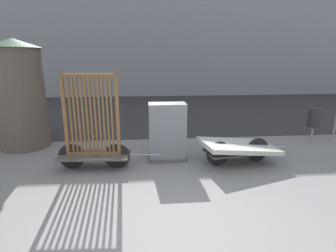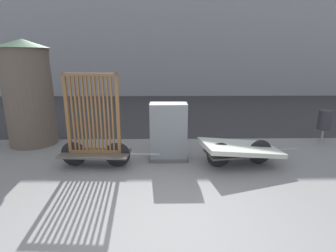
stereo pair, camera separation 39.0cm
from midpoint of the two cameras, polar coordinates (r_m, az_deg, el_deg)
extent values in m
plane|color=slate|center=(4.08, 3.56, -22.12)|extent=(60.00, 60.00, 0.00)
cube|color=#2D2D30|center=(12.59, 0.38, 3.55)|extent=(56.00, 9.27, 0.01)
cube|color=gray|center=(19.12, -0.08, 21.41)|extent=(48.00, 4.00, 9.34)
cube|color=#4C4742|center=(6.19, -13.78, -5.85)|extent=(1.59, 0.75, 0.04)
cylinder|color=black|center=(6.08, -9.15, -6.19)|extent=(0.59, 0.07, 0.59)
cylinder|color=black|center=(6.36, -18.19, -5.82)|extent=(0.59, 0.07, 0.59)
cylinder|color=gray|center=(5.98, -3.27, -6.16)|extent=(0.70, 0.07, 0.03)
cube|color=brown|center=(6.17, -13.81, -5.37)|extent=(1.20, 0.14, 0.07)
cube|color=brown|center=(5.83, -14.86, 10.75)|extent=(1.20, 0.14, 0.07)
cube|color=brown|center=(6.13, -19.40, 2.44)|extent=(0.07, 0.07, 1.79)
cube|color=brown|center=(5.80, -8.95, 2.46)|extent=(0.07, 0.07, 1.79)
cube|color=brown|center=(6.08, -18.32, 2.44)|extent=(0.04, 0.05, 1.72)
cube|color=brown|center=(6.05, -17.54, 2.45)|extent=(0.04, 0.05, 1.72)
cube|color=brown|center=(6.02, -16.74, 2.45)|extent=(0.04, 0.05, 1.72)
cube|color=brown|center=(5.99, -15.94, 2.45)|extent=(0.04, 0.05, 1.72)
cube|color=brown|center=(5.97, -15.13, 2.46)|extent=(0.04, 0.05, 1.72)
cube|color=brown|center=(5.94, -14.32, 2.46)|extent=(0.04, 0.05, 1.72)
cube|color=brown|center=(5.92, -13.50, 2.46)|extent=(0.04, 0.05, 1.72)
cube|color=brown|center=(5.89, -12.67, 2.46)|extent=(0.04, 0.05, 1.72)
cube|color=brown|center=(5.87, -11.83, 2.46)|extent=(0.04, 0.05, 1.72)
cube|color=brown|center=(5.85, -10.99, 2.46)|extent=(0.04, 0.05, 1.72)
cube|color=brown|center=(5.83, -10.14, 2.46)|extent=(0.04, 0.05, 1.72)
cube|color=#4C4742|center=(6.35, 17.10, -5.58)|extent=(1.65, 0.92, 0.04)
cylinder|color=black|center=(6.60, 21.01, -5.32)|extent=(0.58, 0.13, 0.59)
cylinder|color=black|center=(6.14, 12.87, -6.17)|extent=(0.58, 0.13, 0.59)
cylinder|color=gray|center=(6.93, 25.43, -4.66)|extent=(0.69, 0.15, 0.03)
cube|color=#B2B7AD|center=(6.31, 17.19, -4.53)|extent=(1.92, 1.29, 0.31)
cube|color=#4C4C4C|center=(6.53, 1.82, -6.89)|extent=(0.94, 0.54, 0.08)
cube|color=slate|center=(6.31, 1.87, -1.32)|extent=(0.88, 0.48, 1.40)
cylinder|color=gray|center=(9.14, 31.62, -1.79)|extent=(0.06, 0.06, 0.38)
cylinder|color=#2D2D33|center=(9.03, 32.02, 1.13)|extent=(0.36, 0.36, 0.57)
cylinder|color=brown|center=(8.27, -26.80, 5.50)|extent=(1.29, 1.29, 2.68)
cone|color=#335138|center=(8.21, -28.01, 15.60)|extent=(1.44, 1.44, 0.24)
camera|label=1|loc=(0.19, -88.09, 0.50)|focal=28.00mm
camera|label=2|loc=(0.19, 91.91, -0.50)|focal=28.00mm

